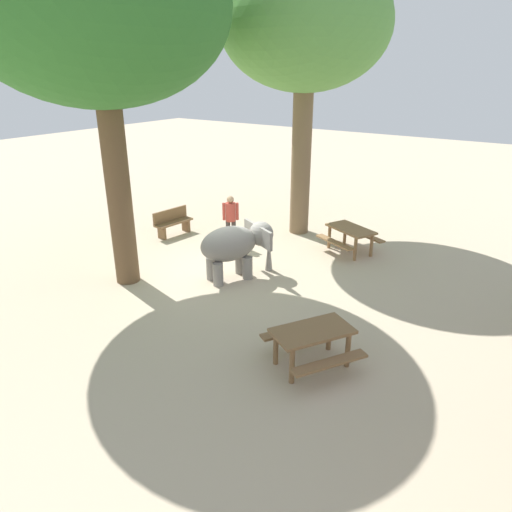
{
  "coord_description": "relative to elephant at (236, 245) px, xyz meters",
  "views": [
    {
      "loc": [
        9.27,
        7.52,
        5.33
      ],
      "look_at": [
        0.13,
        1.22,
        0.8
      ],
      "focal_mm": 32.7,
      "sensor_mm": 36.0,
      "label": 1
    }
  ],
  "objects": [
    {
      "name": "person_handler",
      "position": [
        -1.86,
        -1.62,
        0.0
      ],
      "size": [
        0.34,
        0.43,
        1.62
      ],
      "rotation": [
        0.0,
        0.0,
        0.64
      ],
      "color": "#3F3833",
      "rests_on": "ground_plane"
    },
    {
      "name": "shade_tree_secondary",
      "position": [
        1.82,
        -2.27,
        5.59
      ],
      "size": [
        6.18,
        5.67,
        8.77
      ],
      "color": "brown",
      "rests_on": "ground_plane"
    },
    {
      "name": "elephant",
      "position": [
        0.0,
        0.0,
        0.0
      ],
      "size": [
        2.08,
        1.76,
        1.48
      ],
      "rotation": [
        0.0,
        0.0,
        2.67
      ],
      "color": "gray",
      "rests_on": "ground_plane"
    },
    {
      "name": "wooden_bench",
      "position": [
        -1.54,
        -3.86,
        -0.47
      ],
      "size": [
        1.44,
        0.55,
        0.88
      ],
      "rotation": [
        0.0,
        0.0,
        6.17
      ],
      "color": "brown",
      "rests_on": "ground_plane"
    },
    {
      "name": "picnic_table_far",
      "position": [
        -3.46,
        1.75,
        -0.36
      ],
      "size": [
        1.97,
        1.98,
        0.78
      ],
      "rotation": [
        0.0,
        0.0,
        4.28
      ],
      "color": "olive",
      "rests_on": "ground_plane"
    },
    {
      "name": "picnic_table_near",
      "position": [
        2.43,
        3.58,
        -0.36
      ],
      "size": [
        2.05,
        2.04,
        0.78
      ],
      "rotation": [
        0.0,
        0.0,
        5.75
      ],
      "color": "brown",
      "rests_on": "ground_plane"
    },
    {
      "name": "ground_plane",
      "position": [
        -0.06,
        -0.54,
        -0.94
      ],
      "size": [
        60.0,
        60.0,
        0.0
      ],
      "primitive_type": "plane",
      "color": "#BAA88C"
    },
    {
      "name": "shade_tree_main",
      "position": [
        -4.25,
        -0.5,
        5.47
      ],
      "size": [
        5.48,
        5.02,
        8.43
      ],
      "color": "brown",
      "rests_on": "ground_plane"
    }
  ]
}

